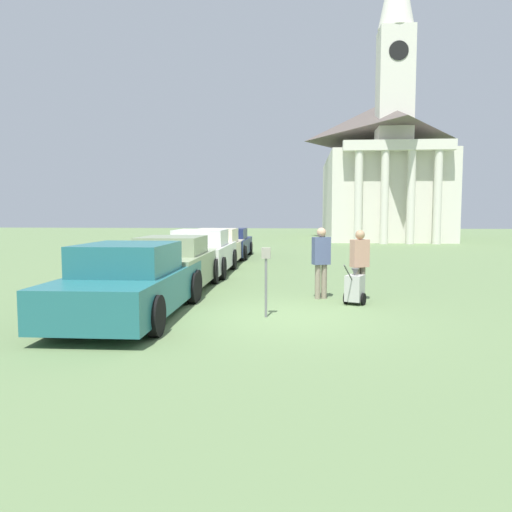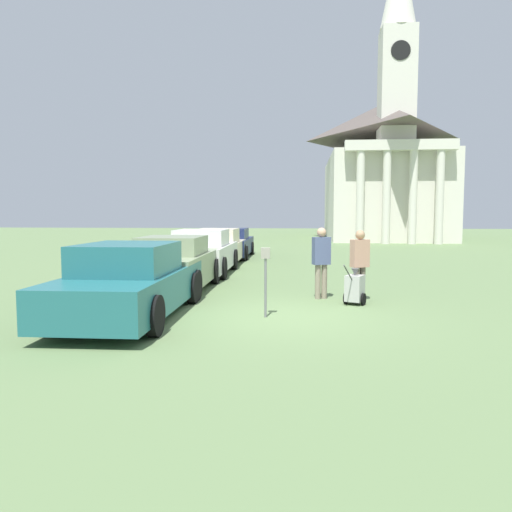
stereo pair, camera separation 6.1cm
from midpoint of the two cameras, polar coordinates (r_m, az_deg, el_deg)
ground_plane at (r=10.28m, az=2.41°, el=-6.94°), size 120.00×120.00×0.00m
parked_car_teal at (r=10.43m, az=-14.26°, el=-3.02°), size 2.12×5.16×1.51m
parked_car_sage at (r=13.68m, az=-9.51°, el=-1.03°), size 2.00×4.73×1.49m
parked_car_white at (r=17.41m, az=-6.30°, el=0.31°), size 2.08×4.73×1.55m
parked_car_cream at (r=20.49m, az=-4.56°, el=0.93°), size 1.98×5.23×1.49m
parked_car_navy at (r=23.99m, az=-3.12°, el=1.41°), size 1.99×5.00×1.39m
parking_meter at (r=10.07m, az=0.98°, el=-1.51°), size 0.18×0.09×1.42m
person_worker at (r=12.37m, az=7.32°, el=-0.26°), size 0.47×0.35×1.76m
person_supervisor at (r=12.15m, az=11.61°, el=-0.55°), size 0.47×0.39×1.71m
equipment_cart at (r=11.78m, az=11.07°, el=-3.60°), size 0.60×0.98×1.00m
church at (r=43.45m, az=14.01°, el=9.80°), size 9.02×16.35×21.47m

